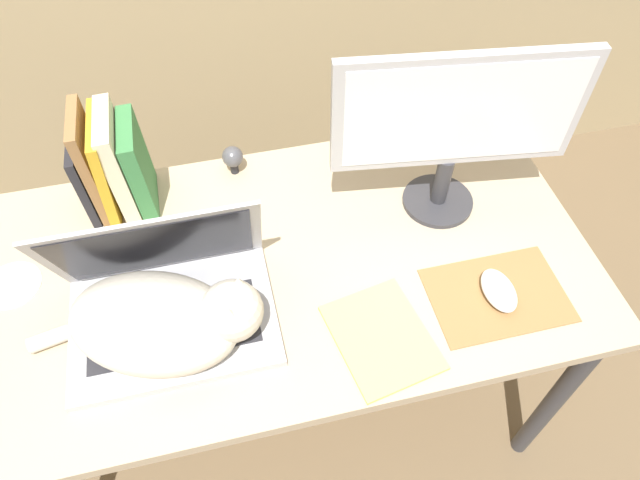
{
  "coord_description": "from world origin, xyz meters",
  "views": [
    {
      "loc": [
        -0.08,
        -0.37,
        1.69
      ],
      "look_at": [
        0.08,
        0.31,
        0.81
      ],
      "focal_mm": 32.0,
      "sensor_mm": 36.0,
      "label": 1
    }
  ],
  "objects_px": {
    "computer_mouse": "(499,290)",
    "external_monitor": "(456,124)",
    "webcam": "(233,157)",
    "book_row": "(113,166)",
    "notepad": "(382,337)",
    "cd_disc": "(12,285)",
    "cat": "(164,321)",
    "laptop": "(169,299)"
  },
  "relations": [
    {
      "from": "computer_mouse",
      "to": "external_monitor",
      "type": "bearing_deg",
      "value": 96.02
    },
    {
      "from": "computer_mouse",
      "to": "webcam",
      "type": "height_order",
      "value": "webcam"
    },
    {
      "from": "book_row",
      "to": "webcam",
      "type": "height_order",
      "value": "book_row"
    },
    {
      "from": "notepad",
      "to": "webcam",
      "type": "relative_size",
      "value": 3.31
    },
    {
      "from": "external_monitor",
      "to": "cd_disc",
      "type": "xyz_separation_m",
      "value": [
        -0.94,
        -0.01,
        -0.23
      ]
    },
    {
      "from": "cat",
      "to": "notepad",
      "type": "bearing_deg",
      "value": -12.55
    },
    {
      "from": "laptop",
      "to": "cd_disc",
      "type": "xyz_separation_m",
      "value": [
        -0.32,
        0.14,
        -0.05
      ]
    },
    {
      "from": "laptop",
      "to": "cat",
      "type": "bearing_deg",
      "value": -97.61
    },
    {
      "from": "cat",
      "to": "webcam",
      "type": "bearing_deg",
      "value": 66.99
    },
    {
      "from": "book_row",
      "to": "notepad",
      "type": "relative_size",
      "value": 1.05
    },
    {
      "from": "external_monitor",
      "to": "cd_disc",
      "type": "relative_size",
      "value": 4.19
    },
    {
      "from": "cd_disc",
      "to": "external_monitor",
      "type": "bearing_deg",
      "value": 0.91
    },
    {
      "from": "laptop",
      "to": "cat",
      "type": "height_order",
      "value": "laptop"
    },
    {
      "from": "laptop",
      "to": "computer_mouse",
      "type": "relative_size",
      "value": 3.73
    },
    {
      "from": "laptop",
      "to": "book_row",
      "type": "relative_size",
      "value": 1.53
    },
    {
      "from": "cat",
      "to": "computer_mouse",
      "type": "bearing_deg",
      "value": -4.21
    },
    {
      "from": "computer_mouse",
      "to": "notepad",
      "type": "relative_size",
      "value": 0.43
    },
    {
      "from": "computer_mouse",
      "to": "book_row",
      "type": "height_order",
      "value": "book_row"
    },
    {
      "from": "external_monitor",
      "to": "cat",
      "type": "bearing_deg",
      "value": -160.6
    },
    {
      "from": "computer_mouse",
      "to": "cd_disc",
      "type": "relative_size",
      "value": 0.89
    },
    {
      "from": "external_monitor",
      "to": "notepad",
      "type": "bearing_deg",
      "value": -126.75
    },
    {
      "from": "laptop",
      "to": "webcam",
      "type": "height_order",
      "value": "laptop"
    },
    {
      "from": "cat",
      "to": "cd_disc",
      "type": "height_order",
      "value": "cat"
    },
    {
      "from": "notepad",
      "to": "webcam",
      "type": "height_order",
      "value": "webcam"
    },
    {
      "from": "webcam",
      "to": "cd_disc",
      "type": "bearing_deg",
      "value": -155.73
    },
    {
      "from": "cat",
      "to": "laptop",
      "type": "bearing_deg",
      "value": 82.39
    },
    {
      "from": "external_monitor",
      "to": "notepad",
      "type": "relative_size",
      "value": 2.03
    },
    {
      "from": "laptop",
      "to": "computer_mouse",
      "type": "height_order",
      "value": "laptop"
    },
    {
      "from": "computer_mouse",
      "to": "book_row",
      "type": "xyz_separation_m",
      "value": [
        -0.73,
        0.44,
        0.1
      ]
    },
    {
      "from": "laptop",
      "to": "notepad",
      "type": "relative_size",
      "value": 1.6
    },
    {
      "from": "cd_disc",
      "to": "computer_mouse",
      "type": "bearing_deg",
      "value": -14.67
    },
    {
      "from": "book_row",
      "to": "cd_disc",
      "type": "distance_m",
      "value": 0.32
    },
    {
      "from": "notepad",
      "to": "cd_disc",
      "type": "bearing_deg",
      "value": 157.54
    },
    {
      "from": "cd_disc",
      "to": "cat",
      "type": "bearing_deg",
      "value": -33.15
    },
    {
      "from": "external_monitor",
      "to": "cd_disc",
      "type": "bearing_deg",
      "value": -179.09
    },
    {
      "from": "webcam",
      "to": "cd_disc",
      "type": "relative_size",
      "value": 0.62
    },
    {
      "from": "laptop",
      "to": "external_monitor",
      "type": "xyz_separation_m",
      "value": [
        0.62,
        0.16,
        0.18
      ]
    },
    {
      "from": "computer_mouse",
      "to": "book_row",
      "type": "distance_m",
      "value": 0.86
    },
    {
      "from": "cat",
      "to": "computer_mouse",
      "type": "distance_m",
      "value": 0.66
    },
    {
      "from": "laptop",
      "to": "cd_disc",
      "type": "distance_m",
      "value": 0.36
    },
    {
      "from": "cat",
      "to": "webcam",
      "type": "height_order",
      "value": "cat"
    },
    {
      "from": "book_row",
      "to": "cd_disc",
      "type": "bearing_deg",
      "value": -142.71
    }
  ]
}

